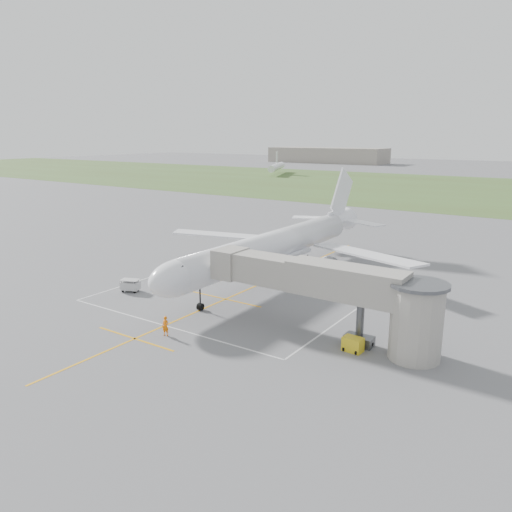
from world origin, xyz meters
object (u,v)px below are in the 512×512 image
Objects in this scene: airliner at (275,246)px; ramp_worker_nose at (165,326)px; baggage_cart at (130,285)px; jet_bridge at (338,291)px; ramp_worker_wing at (227,258)px; gpu_unit at (353,344)px.

airliner is 24.27× the size of ramp_worker_nose.
airliner is at bearing 31.58° from baggage_cart.
jet_bridge reaches higher than ramp_worker_wing.
ramp_worker_nose is (-13.82, -8.31, -3.78)m from jet_bridge.
airliner reaches higher than ramp_worker_wing.
ramp_worker_wing is (-28.10, 18.39, 0.18)m from gpu_unit.
gpu_unit is 0.94× the size of ramp_worker_nose.
ramp_worker_nose is (1.90, -22.56, -3.43)m from airliner.
ramp_worker_nose is 27.80m from ramp_worker_wing.
jet_bridge reaches higher than ramp_worker_nose.
jet_bridge is (15.72, -14.25, 0.35)m from airliner.
ramp_worker_nose is at bearing -50.84° from baggage_cart.
ramp_worker_wing is at bearing 151.25° from gpu_unit.
jet_bridge is 27.43m from baggage_cart.
jet_bridge is 16.56m from ramp_worker_nose.
baggage_cart is at bearing -178.55° from jet_bridge.
ramp_worker_nose is at bearing 179.97° from ramp_worker_wing.
ramp_worker_wing is at bearing 165.70° from airliner.
gpu_unit is 33.58m from ramp_worker_wing.
ramp_worker_nose is (-16.17, -6.72, 0.32)m from gpu_unit.
airliner reaches higher than gpu_unit.
airliner is 2.00× the size of jet_bridge.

